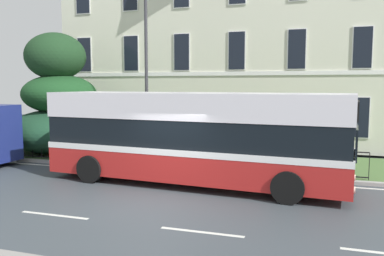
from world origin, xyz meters
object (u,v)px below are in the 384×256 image
object	(u,v)px
georgian_townhouse	(231,39)
litter_bin	(214,151)
street_lamp_post	(146,58)
single_decker_bus	(194,136)
evergreen_tree	(59,108)

from	to	relation	value
georgian_townhouse	litter_bin	world-z (taller)	georgian_townhouse
street_lamp_post	single_decker_bus	bearing A→B (deg)	-43.51
georgian_townhouse	litter_bin	size ratio (longest dim) A/B	14.72
georgian_townhouse	evergreen_tree	size ratio (longest dim) A/B	3.02
street_lamp_post	litter_bin	world-z (taller)	street_lamp_post
georgian_townhouse	litter_bin	bearing A→B (deg)	-81.29
evergreen_tree	single_decker_bus	size ratio (longest dim) A/B	0.56
street_lamp_post	litter_bin	size ratio (longest dim) A/B	6.43
georgian_townhouse	street_lamp_post	size ratio (longest dim) A/B	2.29
single_decker_bus	street_lamp_post	bearing A→B (deg)	140.88
georgian_townhouse	single_decker_bus	size ratio (longest dim) A/B	1.70
evergreen_tree	street_lamp_post	bearing A→B (deg)	-11.56
single_decker_bus	evergreen_tree	bearing A→B (deg)	158.80
georgian_townhouse	street_lamp_post	distance (m)	9.65
street_lamp_post	litter_bin	bearing A→B (deg)	-2.89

